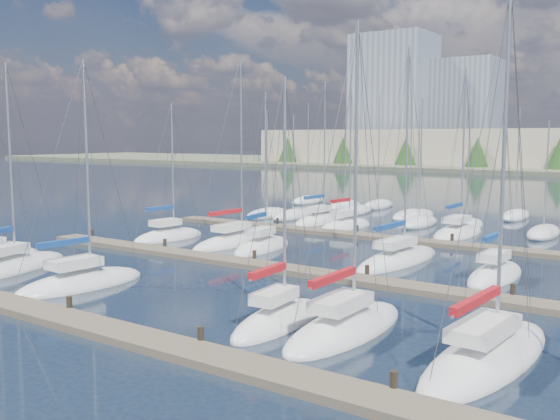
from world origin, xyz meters
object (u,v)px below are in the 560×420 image
Objects in this scene: sailboat_f at (488,357)px; sailboat_n at (320,221)px; sailboat_b at (6,268)px; sailboat_h at (169,237)px; sailboat_i at (236,241)px; sailboat_d at (278,320)px; sailboat_p at (458,233)px; sailboat_k at (398,259)px; sailboat_o at (346,226)px; sailboat_j at (262,247)px; sailboat_e at (345,328)px; sailboat_c at (81,283)px; sailboat_l at (495,275)px.

sailboat_f is 36.82m from sailboat_n.
sailboat_b is 1.16× the size of sailboat_h.
sailboat_d is at bearing -44.47° from sailboat_i.
sailboat_p is (-1.98, 28.84, -0.01)m from sailboat_d.
sailboat_h is 0.79× the size of sailboat_k.
sailboat_o is at bearing -169.61° from sailboat_p.
sailboat_n reaches higher than sailboat_b.
sailboat_i reaches higher than sailboat_o.
sailboat_j is 8.85m from sailboat_h.
sailboat_p is at bearing 96.47° from sailboat_k.
sailboat_k is 1.07× the size of sailboat_e.
sailboat_d is at bearing -28.61° from sailboat_h.
sailboat_o is 1.13× the size of sailboat_h.
sailboat_k is (-1.31, 15.46, -0.00)m from sailboat_d.
sailboat_b is at bearing -95.56° from sailboat_n.
sailboat_j is 10.11m from sailboat_k.
sailboat_e is at bearing 9.00° from sailboat_c.
sailboat_p is at bearing 117.87° from sailboat_l.
sailboat_c reaches higher than sailboat_j.
sailboat_i is 1.09× the size of sailboat_e.
sailboat_j is at bearing 89.22° from sailboat_c.
sailboat_k reaches higher than sailboat_n.
sailboat_o is 28.77m from sailboat_b.
sailboat_j is 0.93× the size of sailboat_o.
sailboat_i is at bearing 129.56° from sailboat_d.
sailboat_d is at bearing -59.81° from sailboat_j.
sailboat_p is 1.07× the size of sailboat_e.
sailboat_e reaches higher than sailboat_h.
sailboat_l is at bearing -31.28° from sailboat_o.
sailboat_e is (23.08, -12.95, 0.00)m from sailboat_h.
sailboat_n is at bearing 123.26° from sailboat_e.
sailboat_c reaches higher than sailboat_l.
sailboat_j is at bearing -169.44° from sailboat_k.
sailboat_e is at bearing -11.22° from sailboat_b.
sailboat_i reaches higher than sailboat_e.
sailboat_c is 31.18m from sailboat_p.
sailboat_l is 0.90× the size of sailboat_j.
sailboat_n is at bearing 139.97° from sailboat_k.
sailboat_h is 1.01× the size of sailboat_d.
sailboat_e is at bearing 10.13° from sailboat_d.
sailboat_f reaches higher than sailboat_b.
sailboat_l is 13.78m from sailboat_e.
sailboat_k is at bearing 106.31° from sailboat_e.
sailboat_j is 14.71m from sailboat_c.
sailboat_c is 12.79m from sailboat_d.
sailboat_f is at bearing -46.18° from sailboat_n.
sailboat_c is at bearing -110.56° from sailboat_p.
sailboat_n reaches higher than sailboat_j.
sailboat_k reaches higher than sailboat_c.
sailboat_o reaches higher than sailboat_c.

